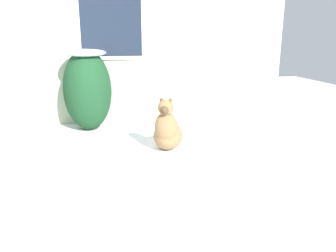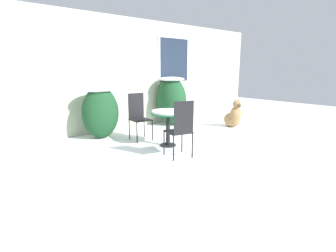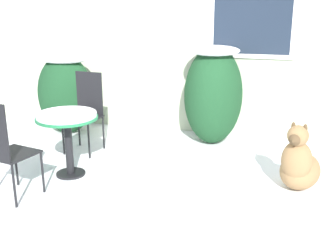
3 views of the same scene
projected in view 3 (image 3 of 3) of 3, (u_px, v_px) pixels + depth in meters
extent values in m
plane|color=white|center=(154.00, 193.00, 4.38)|extent=(16.00, 16.00, 0.00)
cube|color=#B2BC9E|center=(196.00, 37.00, 6.01)|extent=(8.00, 0.06, 2.82)
cube|color=silver|center=(253.00, 9.00, 5.66)|extent=(1.16, 0.04, 1.33)
cube|color=#1E2838|center=(253.00, 9.00, 5.65)|extent=(1.04, 0.01, 1.21)
ellipsoid|color=#194223|center=(66.00, 94.00, 6.19)|extent=(0.84, 0.66, 1.17)
ellipsoid|color=white|center=(63.00, 59.00, 6.04)|extent=(0.72, 0.56, 0.12)
ellipsoid|color=#194223|center=(213.00, 96.00, 5.72)|extent=(0.79, 0.89, 1.34)
ellipsoid|color=white|center=(215.00, 50.00, 5.55)|extent=(0.67, 0.76, 0.12)
cylinder|color=black|center=(71.00, 173.00, 4.83)|extent=(0.33, 0.33, 0.03)
cylinder|color=black|center=(69.00, 146.00, 4.73)|extent=(0.09, 0.09, 0.64)
cylinder|color=#237A47|center=(67.00, 118.00, 4.64)|extent=(0.68, 0.68, 0.03)
cylinder|color=white|center=(67.00, 115.00, 4.63)|extent=(0.66, 0.66, 0.04)
cube|color=black|center=(83.00, 118.00, 5.43)|extent=(0.45, 0.45, 0.02)
cube|color=black|center=(89.00, 93.00, 5.52)|extent=(0.38, 0.05, 0.56)
cylinder|color=black|center=(63.00, 138.00, 5.39)|extent=(0.02, 0.02, 0.45)
cylinder|color=black|center=(89.00, 141.00, 5.26)|extent=(0.02, 0.02, 0.45)
cylinder|color=black|center=(79.00, 130.00, 5.73)|extent=(0.02, 0.02, 0.45)
cylinder|color=black|center=(104.00, 133.00, 5.60)|extent=(0.02, 0.02, 0.45)
cube|color=black|center=(13.00, 154.00, 4.19)|extent=(0.50, 0.50, 0.02)
cylinder|color=black|center=(43.00, 172.00, 4.33)|extent=(0.02, 0.02, 0.45)
cylinder|color=black|center=(16.00, 166.00, 4.50)|extent=(0.02, 0.02, 0.45)
cylinder|color=black|center=(14.00, 186.00, 4.02)|extent=(0.02, 0.02, 0.45)
ellipsoid|color=#937047|center=(300.00, 171.00, 4.45)|extent=(0.56, 0.63, 0.39)
ellipsoid|color=#937047|center=(297.00, 161.00, 4.27)|extent=(0.39, 0.37, 0.42)
sphere|color=#937047|center=(298.00, 136.00, 4.17)|extent=(0.21, 0.21, 0.21)
cone|color=brown|center=(293.00, 141.00, 4.06)|extent=(0.13, 0.10, 0.12)
ellipsoid|color=brown|center=(293.00, 127.00, 4.19)|extent=(0.05, 0.04, 0.10)
ellipsoid|color=brown|center=(305.00, 129.00, 4.12)|extent=(0.05, 0.04, 0.10)
ellipsoid|color=#937047|center=(306.00, 173.00, 4.67)|extent=(0.16, 0.26, 0.07)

